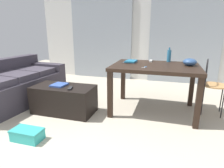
% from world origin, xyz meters
% --- Properties ---
extents(ground_plane, '(9.00, 9.00, 0.00)m').
position_xyz_m(ground_plane, '(0.00, 1.48, 0.00)').
color(ground_plane, '#B2A893').
extents(wall_back, '(5.38, 0.10, 2.63)m').
position_xyz_m(wall_back, '(0.00, 3.75, 1.31)').
color(wall_back, silver).
rests_on(wall_back, ground).
extents(curtains, '(3.68, 0.03, 2.17)m').
position_xyz_m(curtains, '(0.00, 3.67, 1.09)').
color(curtains, '#99A3AD').
rests_on(curtains, ground).
extents(couch, '(1.06, 1.85, 0.75)m').
position_xyz_m(couch, '(-1.89, 1.43, 0.30)').
color(couch, '#38333D').
rests_on(couch, ground).
extents(coffee_table, '(0.94, 0.48, 0.42)m').
position_xyz_m(coffee_table, '(-0.81, 1.30, 0.21)').
color(coffee_table, black).
rests_on(coffee_table, ground).
extents(craft_table, '(1.28, 0.92, 0.74)m').
position_xyz_m(craft_table, '(0.52, 1.74, 0.65)').
color(craft_table, black).
rests_on(craft_table, ground).
extents(wire_chair, '(0.38, 0.40, 0.84)m').
position_xyz_m(wire_chair, '(1.34, 1.92, 0.53)').
color(wire_chair, '#B7844C').
rests_on(wire_chair, ground).
extents(bottle_near, '(0.06, 0.06, 0.23)m').
position_xyz_m(bottle_near, '(0.71, 2.12, 0.84)').
color(bottle_near, teal).
rests_on(bottle_near, craft_table).
extents(bowl, '(0.20, 0.20, 0.11)m').
position_xyz_m(bowl, '(1.01, 1.83, 0.80)').
color(bowl, '#2D4C7A').
rests_on(bowl, craft_table).
extents(book_stack, '(0.23, 0.25, 0.03)m').
position_xyz_m(book_stack, '(0.12, 1.86, 0.76)').
color(book_stack, '#4C4C51').
rests_on(book_stack, craft_table).
extents(tv_remote_on_table, '(0.05, 0.15, 0.02)m').
position_xyz_m(tv_remote_on_table, '(0.42, 2.06, 0.76)').
color(tv_remote_on_table, '#B7B7B2').
rests_on(tv_remote_on_table, craft_table).
extents(scissors, '(0.07, 0.12, 0.00)m').
position_xyz_m(scissors, '(0.39, 1.51, 0.75)').
color(scissors, '#9EA0A5').
rests_on(scissors, craft_table).
extents(tv_remote_primary, '(0.08, 0.16, 0.02)m').
position_xyz_m(tv_remote_primary, '(-0.63, 1.21, 0.44)').
color(tv_remote_primary, '#232326').
rests_on(tv_remote_primary, coffee_table).
extents(magazine, '(0.22, 0.24, 0.03)m').
position_xyz_m(magazine, '(-0.88, 1.31, 0.44)').
color(magazine, '#33519E').
rests_on(magazine, coffee_table).
extents(shoebox, '(0.36, 0.20, 0.14)m').
position_xyz_m(shoebox, '(-0.82, 0.46, 0.07)').
color(shoebox, '#33B2AD').
rests_on(shoebox, ground).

